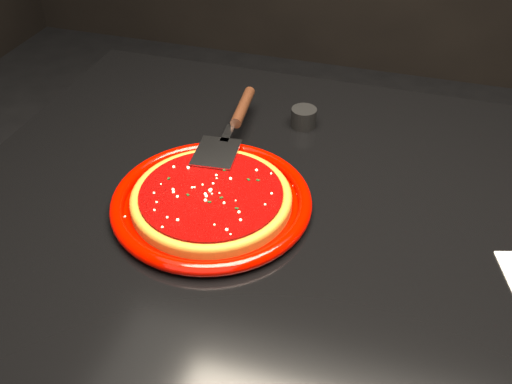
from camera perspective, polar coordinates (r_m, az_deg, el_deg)
table at (r=1.14m, az=6.90°, el=-16.34°), size 1.20×0.80×0.75m
plate at (r=0.85m, az=-4.46°, el=-0.94°), size 0.37×0.37×0.02m
pizza_crust at (r=0.85m, az=-4.47°, el=-0.76°), size 0.30×0.30×0.01m
pizza_crust_rim at (r=0.84m, az=-4.49°, el=-0.45°), size 0.30×0.30×0.02m
pizza_sauce at (r=0.84m, az=-4.51°, el=-0.22°), size 0.26×0.26×0.01m
parmesan_dusting at (r=0.84m, az=-4.53°, el=0.10°), size 0.21×0.21×0.01m
basil_flecks at (r=0.84m, az=-4.52°, el=0.05°), size 0.19×0.19×0.00m
pizza_server at (r=0.97m, az=-2.43°, el=6.57°), size 0.10×0.29×0.02m
ramekin at (r=1.03m, az=4.79°, el=7.43°), size 0.06×0.06×0.03m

